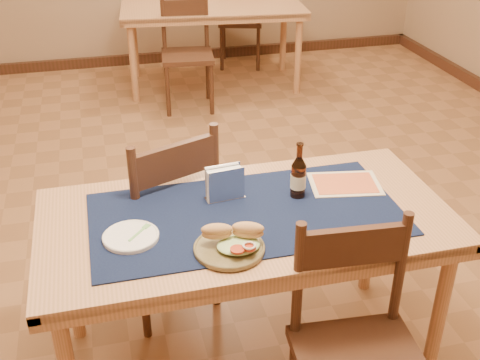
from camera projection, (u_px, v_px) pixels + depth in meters
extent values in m
cube|color=#9A6943|center=(210.00, 254.00, 3.39)|extent=(6.00, 7.00, 0.02)
cylinder|color=tan|center=(439.00, 315.00, 2.41)|extent=(0.06, 0.06, 0.71)
cylinder|color=tan|center=(70.00, 274.00, 2.65)|extent=(0.06, 0.06, 0.71)
cylinder|color=tan|center=(371.00, 229.00, 2.96)|extent=(0.06, 0.06, 0.71)
cube|color=tan|center=(246.00, 219.00, 2.35)|extent=(1.60, 0.80, 0.04)
cube|color=#0F1B38|center=(246.00, 214.00, 2.34)|extent=(1.20, 0.60, 0.01)
cube|color=#402216|center=(143.00, 58.00, 6.29)|extent=(6.00, 0.06, 0.10)
cylinder|color=tan|center=(133.00, 63.00, 5.21)|extent=(0.06, 0.06, 0.71)
cylinder|color=tan|center=(298.00, 56.00, 5.39)|extent=(0.06, 0.06, 0.71)
cylinder|color=tan|center=(134.00, 41.00, 5.77)|extent=(0.06, 0.06, 0.71)
cylinder|color=tan|center=(283.00, 36.00, 5.95)|extent=(0.06, 0.06, 0.71)
cube|color=tan|center=(212.00, 7.00, 5.40)|extent=(1.70, 0.98, 0.04)
cylinder|color=#402216|center=(175.00, 227.00, 3.17)|extent=(0.04, 0.04, 0.49)
cylinder|color=#402216|center=(107.00, 253.00, 2.97)|extent=(0.04, 0.04, 0.49)
cylinder|color=#402216|center=(216.00, 264.00, 2.90)|extent=(0.04, 0.04, 0.49)
cylinder|color=#402216|center=(144.00, 295.00, 2.70)|extent=(0.04, 0.04, 0.49)
cube|color=#402216|center=(157.00, 216.00, 2.82)|extent=(0.59, 0.59, 0.04)
cube|color=#402216|center=(175.00, 161.00, 2.49)|extent=(0.37, 0.17, 0.15)
cylinder|color=#402216|center=(215.00, 176.00, 2.65)|extent=(0.04, 0.04, 0.50)
cylinder|color=#402216|center=(136.00, 202.00, 2.45)|extent=(0.04, 0.04, 0.50)
cube|color=#402216|center=(353.00, 246.00, 2.03)|extent=(0.37, 0.06, 0.14)
cylinder|color=#402216|center=(298.00, 281.00, 2.06)|extent=(0.04, 0.04, 0.47)
cylinder|color=#402216|center=(400.00, 270.00, 2.12)|extent=(0.04, 0.04, 0.47)
cylinder|color=#402216|center=(168.00, 91.00, 4.98)|extent=(0.04, 0.04, 0.46)
cylinder|color=#402216|center=(212.00, 89.00, 5.02)|extent=(0.04, 0.04, 0.46)
cylinder|color=#402216|center=(167.00, 76.00, 5.29)|extent=(0.04, 0.04, 0.46)
cylinder|color=#402216|center=(208.00, 74.00, 5.33)|extent=(0.04, 0.04, 0.46)
cube|color=#402216|center=(187.00, 56.00, 5.04)|extent=(0.47, 0.47, 0.04)
cube|color=#402216|center=(184.00, 8.00, 5.04)|extent=(0.37, 0.07, 0.14)
cylinder|color=#402216|center=(163.00, 23.00, 5.08)|extent=(0.04, 0.04, 0.47)
cylinder|color=#402216|center=(206.00, 22.00, 5.12)|extent=(0.04, 0.04, 0.47)
cylinder|color=#402216|center=(258.00, 38.00, 6.32)|extent=(0.04, 0.04, 0.46)
cylinder|color=#402216|center=(224.00, 38.00, 6.33)|extent=(0.04, 0.04, 0.46)
cylinder|color=#402216|center=(258.00, 48.00, 6.00)|extent=(0.04, 0.04, 0.46)
cylinder|color=#402216|center=(222.00, 48.00, 6.01)|extent=(0.04, 0.04, 0.46)
cube|color=#402216|center=(241.00, 21.00, 6.06)|extent=(0.53, 0.53, 0.04)
cylinder|color=#402216|center=(259.00, 2.00, 5.77)|extent=(0.04, 0.04, 0.47)
cylinder|color=#402216|center=(221.00, 1.00, 5.78)|extent=(0.04, 0.04, 0.47)
cylinder|color=brown|center=(229.00, 248.00, 2.12)|extent=(0.25, 0.25, 0.01)
torus|color=brown|center=(229.00, 247.00, 2.12)|extent=(0.25, 0.25, 0.01)
ellipsoid|color=#B5D793|center=(238.00, 245.00, 2.10)|extent=(0.15, 0.12, 0.03)
ellipsoid|color=tan|center=(217.00, 232.00, 2.11)|extent=(0.12, 0.07, 0.06)
ellipsoid|color=tan|center=(248.00, 230.00, 2.12)|extent=(0.12, 0.08, 0.06)
cylinder|color=#AA2F16|center=(237.00, 249.00, 2.05)|extent=(0.05, 0.05, 0.01)
cylinder|color=#AA2F16|center=(249.00, 248.00, 2.06)|extent=(0.05, 0.05, 0.01)
torus|color=beige|center=(249.00, 245.00, 2.05)|extent=(0.05, 0.05, 0.01)
cylinder|color=white|center=(131.00, 237.00, 2.18)|extent=(0.21, 0.21, 0.01)
torus|color=white|center=(131.00, 235.00, 2.18)|extent=(0.20, 0.20, 0.01)
cube|color=#75BF69|center=(137.00, 234.00, 2.18)|extent=(0.07, 0.08, 0.00)
cube|color=#75BF69|center=(146.00, 226.00, 2.23)|extent=(0.03, 0.03, 0.00)
cylinder|color=#401C0B|center=(298.00, 181.00, 2.42)|extent=(0.06, 0.06, 0.14)
cone|color=#401C0B|center=(299.00, 162.00, 2.38)|extent=(0.06, 0.06, 0.04)
cylinder|color=#401C0B|center=(300.00, 151.00, 2.36)|extent=(0.02, 0.02, 0.05)
cylinder|color=#401C0B|center=(300.00, 144.00, 2.34)|extent=(0.03, 0.03, 0.01)
cylinder|color=beige|center=(298.00, 181.00, 2.42)|extent=(0.06, 0.06, 0.06)
cube|color=silver|center=(225.00, 198.00, 2.43)|extent=(0.16, 0.07, 0.00)
cube|color=silver|center=(227.00, 185.00, 2.38)|extent=(0.15, 0.02, 0.14)
cube|color=silver|center=(223.00, 180.00, 2.42)|extent=(0.15, 0.02, 0.14)
cube|color=white|center=(225.00, 184.00, 2.40)|extent=(0.15, 0.05, 0.13)
cube|color=#429DD6|center=(226.00, 183.00, 2.38)|extent=(0.10, 0.01, 0.05)
cube|color=beige|center=(345.00, 184.00, 2.53)|extent=(0.32, 0.26, 0.00)
cube|color=#CE5E35|center=(345.00, 183.00, 2.53)|extent=(0.28, 0.22, 0.00)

